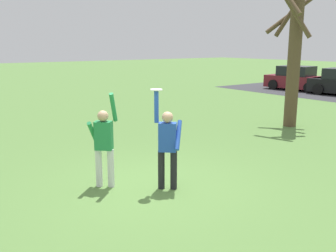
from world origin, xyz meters
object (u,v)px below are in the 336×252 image
at_px(bare_tree_tall, 294,40).
at_px(parked_car_maroon, 297,79).
at_px(person_catcher, 167,144).
at_px(person_defender, 104,142).
at_px(frisbee_disc, 156,90).

bearing_deg(bare_tree_tall, parked_car_maroon, 124.25).
distance_m(person_catcher, person_defender, 1.34).
bearing_deg(person_catcher, person_defender, -0.00).
xyz_separation_m(person_defender, bare_tree_tall, (-1.56, 8.37, 2.15)).
xyz_separation_m(person_catcher, person_defender, (-0.89, -1.00, -0.00)).
height_order(person_defender, bare_tree_tall, bare_tree_tall).
bearing_deg(frisbee_disc, person_catcher, 48.47).
bearing_deg(parked_car_maroon, frisbee_disc, -69.89).
bearing_deg(parked_car_maroon, bare_tree_tall, -63.08).
distance_m(person_catcher, parked_car_maroon, 19.68).
bearing_deg(person_catcher, frisbee_disc, 0.00).
relative_size(person_defender, frisbee_disc, 8.29).
xyz_separation_m(person_catcher, parked_car_maroon, (-9.25, 17.37, -0.25)).
distance_m(person_catcher, frisbee_disc, 1.13).
bearing_deg(parked_car_maroon, person_defender, -72.85).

